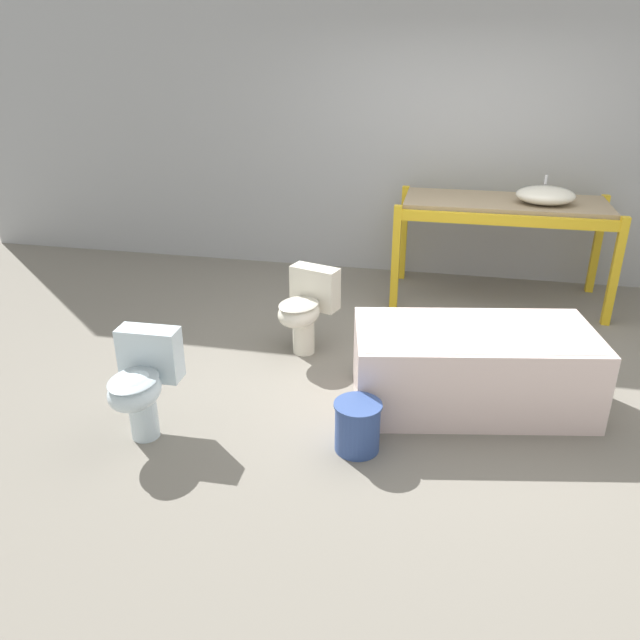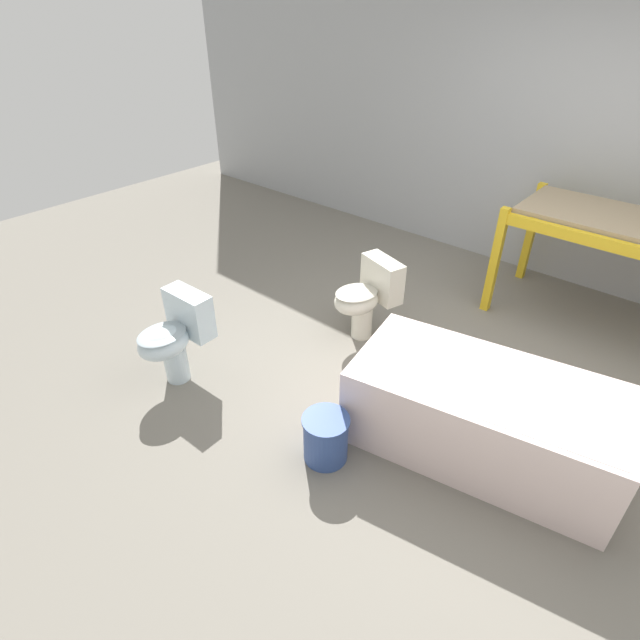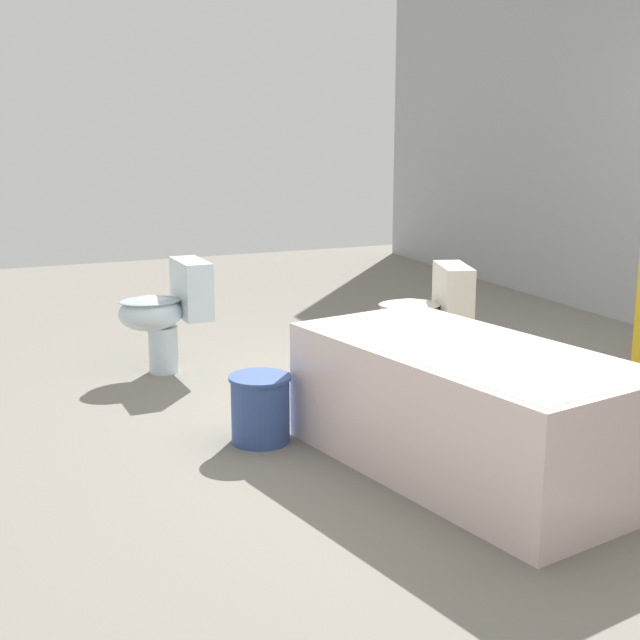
% 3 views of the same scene
% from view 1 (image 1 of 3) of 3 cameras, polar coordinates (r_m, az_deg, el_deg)
% --- Properties ---
extents(ground_plane, '(12.00, 12.00, 0.00)m').
position_cam_1_polar(ground_plane, '(4.94, 10.14, -4.00)').
color(ground_plane, slate).
extents(warehouse_wall_rear, '(10.80, 0.08, 3.20)m').
position_cam_1_polar(warehouse_wall_rear, '(6.56, 12.15, 17.55)').
color(warehouse_wall_rear, '#9EA0A3').
rests_on(warehouse_wall_rear, ground_plane).
extents(shelving_rack, '(1.95, 0.88, 0.97)m').
position_cam_1_polar(shelving_rack, '(6.06, 16.47, 9.22)').
color(shelving_rack, gold).
rests_on(shelving_rack, ground_plane).
extents(sink_basin, '(0.51, 0.42, 0.23)m').
position_cam_1_polar(sink_basin, '(5.97, 19.92, 10.67)').
color(sink_basin, silver).
rests_on(sink_basin, shelving_rack).
extents(bathtub_main, '(1.69, 1.05, 0.56)m').
position_cam_1_polar(bathtub_main, '(4.33, 13.79, -3.76)').
color(bathtub_main, silver).
rests_on(bathtub_main, ground_plane).
extents(toilet_near, '(0.49, 0.60, 0.67)m').
position_cam_1_polar(toilet_near, '(4.91, -1.33, 1.23)').
color(toilet_near, silver).
rests_on(toilet_near, ground_plane).
extents(toilet_far, '(0.39, 0.53, 0.67)m').
position_cam_1_polar(toilet_far, '(4.02, -15.97, -5.32)').
color(toilet_far, silver).
rests_on(toilet_far, ground_plane).
extents(bucket_white, '(0.29, 0.29, 0.32)m').
position_cam_1_polar(bucket_white, '(3.84, 3.45, -9.60)').
color(bucket_white, '#334C8C').
rests_on(bucket_white, ground_plane).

